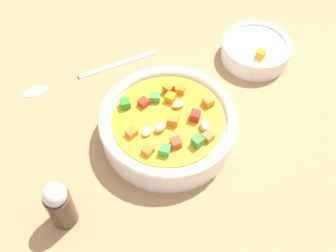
{
  "coord_description": "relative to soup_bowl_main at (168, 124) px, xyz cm",
  "views": [
    {
      "loc": [
        22.75,
        25.44,
        49.37
      ],
      "look_at": [
        0.0,
        0.0,
        2.13
      ],
      "focal_mm": 44.83,
      "sensor_mm": 36.0,
      "label": 1
    }
  ],
  "objects": [
    {
      "name": "soup_bowl_main",
      "position": [
        0.0,
        0.0,
        0.0
      ],
      "size": [
        18.98,
        18.98,
        5.36
      ],
      "color": "white",
      "rests_on": "ground_plane"
    },
    {
      "name": "spoon",
      "position": [
        2.27,
        -17.4,
        -2.11
      ],
      "size": [
        21.8,
        7.79,
        0.87
      ],
      "rotation": [
        0.0,
        0.0,
        5.99
      ],
      "color": "silver",
      "rests_on": "ground_plane"
    },
    {
      "name": "pepper_shaker",
      "position": [
        18.04,
        0.92,
        1.36
      ],
      "size": [
        3.21,
        3.21,
        7.9
      ],
      "color": "#4C3828",
      "rests_on": "ground_plane"
    },
    {
      "name": "side_bowl_small",
      "position": [
        -20.98,
        -2.16,
        -0.82
      ],
      "size": [
        11.15,
        11.15,
        3.94
      ],
      "color": "white",
      "rests_on": "ground_plane"
    },
    {
      "name": "ground_plane",
      "position": [
        0.0,
        -0.01,
        -3.54
      ],
      "size": [
        140.0,
        140.0,
        2.0
      ],
      "primitive_type": "cube",
      "color": "#9E754F"
    }
  ]
}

